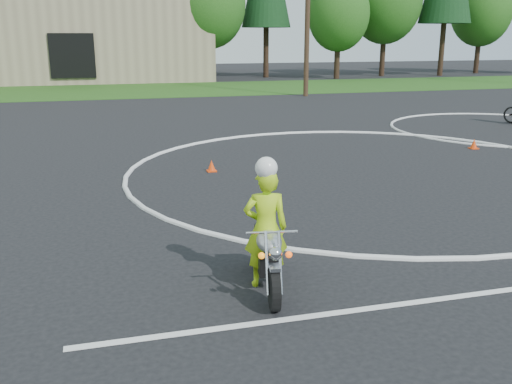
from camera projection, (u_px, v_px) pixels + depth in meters
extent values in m
plane|color=black|center=(427.00, 203.00, 11.83)|extent=(120.00, 120.00, 0.00)
cube|color=#1E4714|center=(201.00, 89.00, 36.93)|extent=(120.00, 10.00, 0.02)
torus|color=silver|center=(364.00, 171.00, 14.61)|extent=(12.12, 12.12, 0.12)
torus|color=silver|center=(501.00, 128.00, 21.29)|extent=(8.10, 8.10, 0.10)
cube|color=silver|center=(389.00, 306.00, 7.34)|extent=(8.00, 0.12, 0.01)
cylinder|color=black|center=(274.00, 289.00, 7.19)|extent=(0.20, 0.58, 0.56)
cylinder|color=black|center=(262.00, 251.00, 8.45)|extent=(0.20, 0.58, 0.56)
cube|color=black|center=(267.00, 261.00, 7.84)|extent=(0.34, 0.55, 0.28)
ellipsoid|color=#BBBBC0|center=(269.00, 241.00, 7.56)|extent=(0.43, 0.65, 0.26)
cube|color=black|center=(265.00, 232.00, 8.02)|extent=(0.33, 0.60, 0.09)
cylinder|color=white|center=(267.00, 263.00, 7.16)|extent=(0.09, 0.34, 0.76)
cylinder|color=silver|center=(280.00, 262.00, 7.18)|extent=(0.09, 0.34, 0.76)
cube|color=silver|center=(274.00, 268.00, 7.09)|extent=(0.16, 0.23, 0.05)
cylinder|color=silver|center=(272.00, 232.00, 7.23)|extent=(0.66, 0.14, 0.03)
sphere|color=silver|center=(275.00, 254.00, 6.96)|extent=(0.17, 0.17, 0.17)
sphere|color=orange|center=(262.00, 256.00, 6.97)|extent=(0.08, 0.08, 0.08)
sphere|color=#FF4F0C|center=(289.00, 255.00, 7.00)|extent=(0.08, 0.08, 0.08)
cylinder|color=white|center=(274.00, 257.00, 8.24)|extent=(0.19, 0.76, 0.08)
imported|color=#AAD816|center=(266.00, 228.00, 7.76)|extent=(0.66, 0.49, 1.67)
sphere|color=white|center=(266.00, 168.00, 7.49)|extent=(0.30, 0.30, 0.30)
cone|color=#F1400C|center=(474.00, 144.00, 17.48)|extent=(0.22, 0.22, 0.30)
cube|color=#F1400C|center=(473.00, 148.00, 17.52)|extent=(0.24, 0.24, 0.03)
cone|color=#F1400C|center=(212.00, 166.00, 14.57)|extent=(0.22, 0.22, 0.30)
cube|color=#F1400C|center=(212.00, 171.00, 14.61)|extent=(0.24, 0.24, 0.03)
cube|color=black|center=(72.00, 56.00, 38.92)|extent=(3.00, 0.16, 3.00)
cylinder|color=#382619|center=(211.00, 59.00, 43.52)|extent=(0.44, 0.44, 3.24)
ellipsoid|color=#1E5116|center=(209.00, 4.00, 42.46)|extent=(5.40, 5.40, 6.48)
cylinder|color=#382619|center=(266.00, 53.00, 46.55)|extent=(0.44, 0.44, 3.96)
cylinder|color=#382619|center=(337.00, 60.00, 45.18)|extent=(0.44, 0.44, 2.88)
ellipsoid|color=#1E5116|center=(339.00, 14.00, 44.24)|extent=(4.80, 4.80, 5.76)
cylinder|color=#382619|center=(383.00, 54.00, 48.21)|extent=(0.44, 0.44, 3.60)
ellipsoid|color=#1E5116|center=(386.00, 0.00, 47.04)|extent=(6.00, 6.00, 7.20)
cylinder|color=#382619|center=(442.00, 50.00, 48.46)|extent=(0.44, 0.44, 4.32)
cylinder|color=#382619|center=(477.00, 55.00, 51.73)|extent=(0.44, 0.44, 3.24)
ellipsoid|color=#1E5116|center=(482.00, 9.00, 50.68)|extent=(5.40, 5.40, 6.48)
cylinder|color=#382619|center=(157.00, 61.00, 43.48)|extent=(0.44, 0.44, 2.88)
ellipsoid|color=#1E5116|center=(154.00, 13.00, 42.54)|extent=(4.80, 4.80, 5.76)
cylinder|color=#473321|center=(308.00, 4.00, 31.29)|extent=(0.28, 0.28, 10.00)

